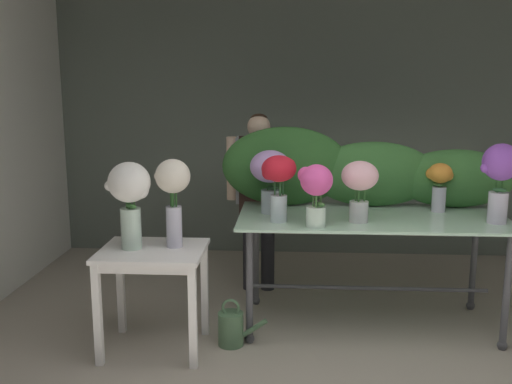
# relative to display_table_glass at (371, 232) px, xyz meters

# --- Properties ---
(ground_plane) EXTENTS (8.12, 8.12, 0.00)m
(ground_plane) POSITION_rel_display_table_glass_xyz_m (-0.28, 0.10, -0.73)
(ground_plane) COLOR #9E9384
(wall_back) EXTENTS (5.70, 0.12, 2.95)m
(wall_back) POSITION_rel_display_table_glass_xyz_m (-0.28, 1.95, 0.74)
(wall_back) COLOR slate
(wall_back) RESTS_ON ground
(display_table_glass) EXTENTS (1.97, 0.93, 0.87)m
(display_table_glass) POSITION_rel_display_table_glass_xyz_m (0.00, 0.00, 0.00)
(display_table_glass) COLOR #AFD8BA
(display_table_glass) RESTS_ON ground
(side_table_white) EXTENTS (0.71, 0.59, 0.73)m
(side_table_white) POSITION_rel_display_table_glass_xyz_m (-1.54, -0.50, -0.11)
(side_table_white) COLOR white
(side_table_white) RESTS_ON ground
(florist) EXTENTS (0.56, 0.24, 1.57)m
(florist) POSITION_rel_display_table_glass_xyz_m (-0.88, 0.72, 0.23)
(florist) COLOR #232328
(florist) RESTS_ON ground
(foliage_backdrop) EXTENTS (2.31, 0.30, 0.63)m
(foliage_backdrop) POSITION_rel_display_table_glass_xyz_m (-0.05, 0.34, 0.40)
(foliage_backdrop) COLOR #2D6028
(foliage_backdrop) RESTS_ON display_table_glass
(vase_blush_freesia) EXTENTS (0.26, 0.26, 0.44)m
(vase_blush_freesia) POSITION_rel_display_table_glass_xyz_m (-0.12, -0.19, 0.41)
(vase_blush_freesia) COLOR silver
(vase_blush_freesia) RESTS_ON display_table_glass
(vase_sunset_carnations) EXTENTS (0.20, 0.18, 0.38)m
(vase_sunset_carnations) POSITION_rel_display_table_glass_xyz_m (0.53, 0.18, 0.36)
(vase_sunset_carnations) COLOR silver
(vase_sunset_carnations) RESTS_ON display_table_glass
(vase_lilac_lilies) EXTENTS (0.32, 0.31, 0.48)m
(vase_lilac_lilies) POSITION_rel_display_table_glass_xyz_m (-0.75, 0.05, 0.44)
(vase_lilac_lilies) COLOR silver
(vase_lilac_lilies) RESTS_ON display_table_glass
(vase_crimson_stock) EXTENTS (0.25, 0.25, 0.48)m
(vase_crimson_stock) POSITION_rel_display_table_glass_xyz_m (-0.69, -0.21, 0.44)
(vase_crimson_stock) COLOR silver
(vase_crimson_stock) RESTS_ON display_table_glass
(vase_fuchsia_hydrangea) EXTENTS (0.24, 0.22, 0.43)m
(vase_fuchsia_hydrangea) POSITION_rel_display_table_glass_xyz_m (-0.44, -0.36, 0.39)
(vase_fuchsia_hydrangea) COLOR silver
(vase_fuchsia_hydrangea) RESTS_ON display_table_glass
(vase_violet_dahlias) EXTENTS (0.27, 0.26, 0.56)m
(vase_violet_dahlias) POSITION_rel_display_table_glass_xyz_m (0.85, -0.16, 0.48)
(vase_violet_dahlias) COLOR silver
(vase_violet_dahlias) RESTS_ON display_table_glass
(vase_white_roses_tall) EXTENTS (0.30, 0.28, 0.59)m
(vase_white_roses_tall) POSITION_rel_display_table_glass_xyz_m (-1.67, -0.50, 0.37)
(vase_white_roses_tall) COLOR silver
(vase_white_roses_tall) RESTS_ON side_table_white
(vase_cream_lisianthus_tall) EXTENTS (0.25, 0.24, 0.61)m
(vase_cream_lisianthus_tall) POSITION_rel_display_table_glass_xyz_m (-1.40, -0.44, 0.39)
(vase_cream_lisianthus_tall) COLOR silver
(vase_cream_lisianthus_tall) RESTS_ON side_table_white
(watering_can) EXTENTS (0.35, 0.18, 0.34)m
(watering_can) POSITION_rel_display_table_glass_xyz_m (-1.01, -0.41, -0.61)
(watering_can) COLOR #4C704C
(watering_can) RESTS_ON ground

